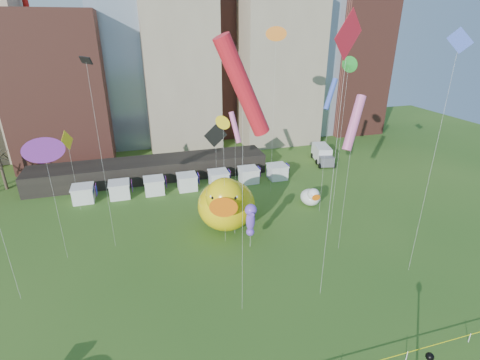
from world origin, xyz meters
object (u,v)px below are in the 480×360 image
object	(u,v)px
seahorse_green	(235,202)
box_truck	(322,154)
big_duck	(226,203)
small_duck	(311,197)
seahorse_purple	(251,218)

from	to	relation	value
seahorse_green	box_truck	bearing A→B (deg)	26.12
big_duck	seahorse_green	distance (m)	2.02
small_duck	seahorse_purple	xyz separation A→B (m)	(-11.46, -7.64, 2.54)
seahorse_purple	box_truck	world-z (taller)	seahorse_purple
big_duck	seahorse_green	size ratio (longest dim) A/B	1.78
big_duck	seahorse_green	xyz separation A→B (m)	(0.63, -1.72, 0.86)
seahorse_green	seahorse_purple	world-z (taller)	seahorse_green
big_duck	small_duck	bearing A→B (deg)	29.16
big_duck	seahorse_purple	size ratio (longest dim) A/B	1.94
big_duck	box_truck	size ratio (longest dim) A/B	1.47
small_duck	box_truck	world-z (taller)	box_truck
small_duck	seahorse_green	world-z (taller)	seahorse_green
seahorse_purple	box_truck	size ratio (longest dim) A/B	0.75
seahorse_green	seahorse_purple	distance (m)	3.47
big_duck	seahorse_green	bearing A→B (deg)	-52.20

